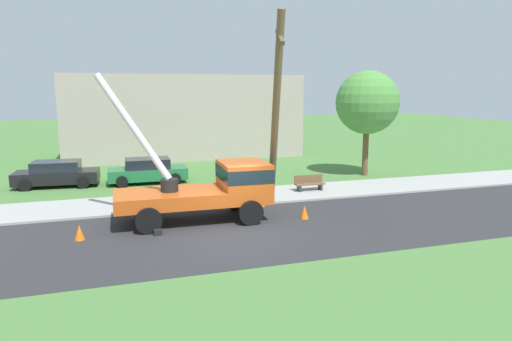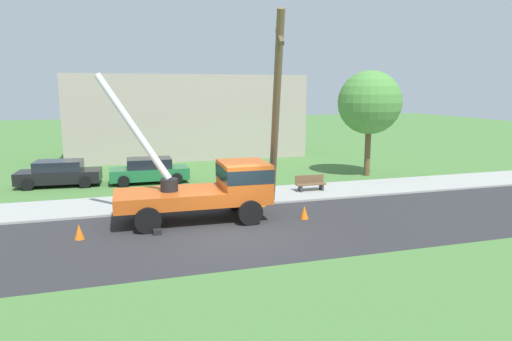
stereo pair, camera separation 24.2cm
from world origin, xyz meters
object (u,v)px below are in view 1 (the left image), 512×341
object	(u,v)px
traffic_cone_behind	(79,232)
parked_sedan_black	(57,174)
traffic_cone_ahead	(304,212)
roadside_tree_near	(367,103)
parked_sedan_green	(148,171)
leaning_utility_pole	(276,113)
traffic_cone_curbside	(261,200)
park_bench	(309,184)
utility_truck	(213,186)

from	to	relation	value
traffic_cone_behind	parked_sedan_black	xyz separation A→B (m)	(-1.68, 10.16, 0.43)
traffic_cone_ahead	roadside_tree_near	distance (m)	11.66
parked_sedan_green	roadside_tree_near	distance (m)	13.78
leaning_utility_pole	traffic_cone_ahead	distance (m)	4.41
leaning_utility_pole	traffic_cone_behind	world-z (taller)	leaning_utility_pole
traffic_cone_ahead	traffic_cone_curbside	size ratio (longest dim) A/B	1.00
parked_sedan_green	park_bench	world-z (taller)	parked_sedan_green
leaning_utility_pole	park_bench	size ratio (longest dim) A/B	5.30
traffic_cone_behind	park_bench	world-z (taller)	park_bench
utility_truck	traffic_cone_ahead	world-z (taller)	utility_truck
utility_truck	parked_sedan_black	distance (m)	11.35
leaning_utility_pole	roadside_tree_near	world-z (taller)	leaning_utility_pole
leaning_utility_pole	park_bench	distance (m)	5.68
traffic_cone_behind	traffic_cone_curbside	world-z (taller)	same
traffic_cone_ahead	traffic_cone_curbside	distance (m)	2.71
traffic_cone_ahead	traffic_cone_behind	xyz separation A→B (m)	(-8.79, -0.06, 0.00)
leaning_utility_pole	utility_truck	bearing A→B (deg)	-170.35
traffic_cone_curbside	roadside_tree_near	xyz separation A→B (m)	(8.61, 5.34, 4.22)
traffic_cone_ahead	parked_sedan_black	size ratio (longest dim) A/B	0.12
utility_truck	park_bench	world-z (taller)	utility_truck
parked_sedan_black	parked_sedan_green	bearing A→B (deg)	-6.16
leaning_utility_pole	traffic_cone_ahead	size ratio (longest dim) A/B	15.15
traffic_cone_ahead	utility_truck	bearing A→B (deg)	163.38
traffic_cone_ahead	parked_sedan_green	xyz separation A→B (m)	(-5.60, 9.57, 0.43)
traffic_cone_curbside	parked_sedan_green	xyz separation A→B (m)	(-4.53, 7.08, 0.43)
traffic_cone_behind	roadside_tree_near	xyz separation A→B (m)	(16.33, 7.90, 4.22)
parked_sedan_green	utility_truck	bearing A→B (deg)	-76.89
traffic_cone_ahead	roadside_tree_near	bearing A→B (deg)	46.08
parked_sedan_black	park_bench	world-z (taller)	parked_sedan_black
utility_truck	traffic_cone_ahead	size ratio (longest dim) A/B	12.07
parked_sedan_green	traffic_cone_behind	bearing A→B (deg)	-108.34
parked_sedan_black	parked_sedan_green	size ratio (longest dim) A/B	1.02
utility_truck	traffic_cone_behind	size ratio (longest dim) A/B	12.07
traffic_cone_curbside	roadside_tree_near	world-z (taller)	roadside_tree_near
utility_truck	traffic_cone_curbside	world-z (taller)	utility_truck
utility_truck	parked_sedan_green	bearing A→B (deg)	103.11
parked_sedan_black	parked_sedan_green	world-z (taller)	same
traffic_cone_behind	leaning_utility_pole	bearing A→B (deg)	11.48
parked_sedan_black	park_bench	bearing A→B (deg)	-23.82
parked_sedan_green	park_bench	bearing A→B (deg)	-32.97
utility_truck	roadside_tree_near	xyz separation A→B (m)	(11.16, 6.75, 3.10)
park_bench	utility_truck	bearing A→B (deg)	-149.91
traffic_cone_ahead	parked_sedan_green	world-z (taller)	parked_sedan_green
traffic_cone_ahead	traffic_cone_curbside	xyz separation A→B (m)	(-1.07, 2.49, 0.00)
leaning_utility_pole	parked_sedan_green	distance (m)	10.04
park_bench	traffic_cone_ahead	bearing A→B (deg)	-116.62
traffic_cone_curbside	parked_sedan_black	world-z (taller)	parked_sedan_black
roadside_tree_near	parked_sedan_green	bearing A→B (deg)	172.47
traffic_cone_ahead	traffic_cone_behind	distance (m)	8.79
utility_truck	traffic_cone_curbside	xyz separation A→B (m)	(2.55, 1.41, -1.13)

